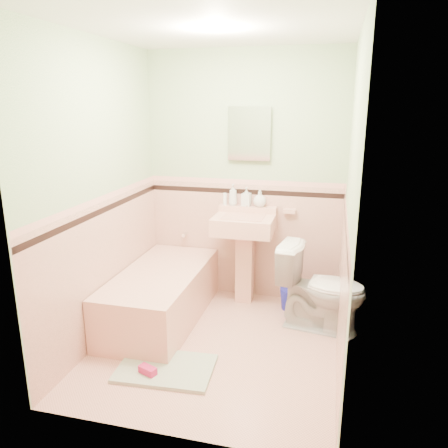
% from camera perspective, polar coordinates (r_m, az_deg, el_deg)
% --- Properties ---
extents(floor, '(2.20, 2.20, 0.00)m').
position_cam_1_polar(floor, '(3.88, -0.93, -15.36)').
color(floor, '#E7AB97').
rests_on(floor, ground).
extents(ceiling, '(2.20, 2.20, 0.00)m').
position_cam_1_polar(ceiling, '(3.38, -1.13, 24.15)').
color(ceiling, white).
rests_on(ceiling, ground).
extents(wall_back, '(2.50, 0.00, 2.50)m').
position_cam_1_polar(wall_back, '(4.47, 2.67, 5.89)').
color(wall_back, beige).
rests_on(wall_back, ground).
extents(wall_front, '(2.50, 0.00, 2.50)m').
position_cam_1_polar(wall_front, '(2.41, -7.87, -2.50)').
color(wall_front, beige).
rests_on(wall_front, ground).
extents(wall_left, '(0.00, 2.50, 2.50)m').
position_cam_1_polar(wall_left, '(3.80, -15.78, 3.65)').
color(wall_left, beige).
rests_on(wall_left, ground).
extents(wall_right, '(0.00, 2.50, 2.50)m').
position_cam_1_polar(wall_right, '(3.31, 15.96, 1.95)').
color(wall_right, beige).
rests_on(wall_right, ground).
extents(wainscot_back, '(2.00, 0.00, 2.00)m').
position_cam_1_polar(wainscot_back, '(4.61, 2.54, -2.13)').
color(wainscot_back, beige).
rests_on(wainscot_back, ground).
extents(wainscot_front, '(2.00, 0.00, 2.00)m').
position_cam_1_polar(wainscot_front, '(2.69, -7.25, -15.72)').
color(wainscot_front, beige).
rests_on(wainscot_front, ground).
extents(wainscot_left, '(0.00, 2.20, 2.20)m').
position_cam_1_polar(wainscot_left, '(3.97, -14.95, -5.58)').
color(wainscot_left, beige).
rests_on(wainscot_left, ground).
extents(wainscot_right, '(0.00, 2.20, 2.20)m').
position_cam_1_polar(wainscot_right, '(3.51, 14.98, -8.42)').
color(wainscot_right, beige).
rests_on(wainscot_right, ground).
extents(accent_back, '(2.00, 0.00, 2.00)m').
position_cam_1_polar(accent_back, '(4.48, 2.61, 4.21)').
color(accent_back, black).
rests_on(accent_back, ground).
extents(accent_front, '(2.00, 0.00, 2.00)m').
position_cam_1_polar(accent_front, '(2.47, -7.60, -5.25)').
color(accent_front, black).
rests_on(accent_front, ground).
extents(accent_left, '(0.00, 2.20, 2.20)m').
position_cam_1_polar(accent_left, '(3.82, -15.40, 1.73)').
color(accent_left, black).
rests_on(accent_left, ground).
extents(accent_right, '(0.00, 2.20, 2.20)m').
position_cam_1_polar(accent_right, '(3.34, 15.49, -0.20)').
color(accent_right, black).
rests_on(accent_right, ground).
extents(cap_back, '(2.00, 0.00, 2.00)m').
position_cam_1_polar(cap_back, '(4.46, 2.62, 5.48)').
color(cap_back, '#E7A596').
rests_on(cap_back, ground).
extents(cap_front, '(2.00, 0.00, 2.00)m').
position_cam_1_polar(cap_front, '(2.43, -7.69, -3.04)').
color(cap_front, '#E7A596').
rests_on(cap_front, ground).
extents(cap_left, '(0.00, 2.20, 2.20)m').
position_cam_1_polar(cap_left, '(3.80, -15.51, 3.19)').
color(cap_left, '#E7A596').
rests_on(cap_left, ground).
extents(cap_right, '(0.00, 2.20, 2.20)m').
position_cam_1_polar(cap_right, '(3.31, 15.61, 1.47)').
color(cap_right, '#E7A596').
rests_on(cap_right, ground).
extents(bathtub, '(0.70, 1.50, 0.45)m').
position_cam_1_polar(bathtub, '(4.24, -8.13, -9.32)').
color(bathtub, '#E2A38E').
rests_on(bathtub, floor).
extents(tub_faucet, '(0.04, 0.12, 0.04)m').
position_cam_1_polar(tub_faucet, '(4.73, -5.05, -1.35)').
color(tub_faucet, silver).
rests_on(tub_faucet, wall_back).
extents(sink, '(0.59, 0.48, 0.92)m').
position_cam_1_polar(sink, '(4.43, 2.56, -4.75)').
color(sink, '#E2A38E').
rests_on(sink, floor).
extents(sink_faucet, '(0.02, 0.02, 0.10)m').
position_cam_1_polar(sink_faucet, '(4.42, 3.00, 1.82)').
color(sink_faucet, silver).
rests_on(sink_faucet, sink).
extents(medicine_cabinet, '(0.39, 0.04, 0.49)m').
position_cam_1_polar(medicine_cabinet, '(4.38, 3.32, 11.62)').
color(medicine_cabinet, white).
rests_on(medicine_cabinet, wall_back).
extents(soap_dish, '(0.12, 0.07, 0.04)m').
position_cam_1_polar(soap_dish, '(4.42, 8.50, 1.67)').
color(soap_dish, '#E2A38E').
rests_on(soap_dish, wall_back).
extents(soap_bottle_left, '(0.09, 0.09, 0.21)m').
position_cam_1_polar(soap_bottle_left, '(4.46, 1.18, 3.81)').
color(soap_bottle_left, '#B2B2B2').
rests_on(soap_bottle_left, sink).
extents(soap_bottle_mid, '(0.09, 0.10, 0.19)m').
position_cam_1_polar(soap_bottle_mid, '(4.44, 2.91, 3.57)').
color(soap_bottle_mid, '#B2B2B2').
rests_on(soap_bottle_mid, sink).
extents(soap_bottle_right, '(0.16, 0.16, 0.17)m').
position_cam_1_polar(soap_bottle_right, '(4.42, 4.66, 3.31)').
color(soap_bottle_right, '#B2B2B2').
rests_on(soap_bottle_right, sink).
extents(tube, '(0.04, 0.04, 0.12)m').
position_cam_1_polar(tube, '(4.49, 0.13, 3.27)').
color(tube, white).
rests_on(tube, sink).
extents(toilet, '(0.83, 0.55, 0.78)m').
position_cam_1_polar(toilet, '(4.06, 12.54, -8.14)').
color(toilet, white).
rests_on(toilet, floor).
extents(bucket, '(0.27, 0.27, 0.21)m').
position_cam_1_polar(bucket, '(4.49, 8.61, -9.56)').
color(bucket, '#171DAA').
rests_on(bucket, floor).
extents(bath_mat, '(0.76, 0.53, 0.03)m').
position_cam_1_polar(bath_mat, '(3.59, -7.55, -18.07)').
color(bath_mat, '#9BAD90').
rests_on(bath_mat, floor).
extents(shoe, '(0.15, 0.11, 0.06)m').
position_cam_1_polar(shoe, '(3.51, -9.87, -18.16)').
color(shoe, '#BF1E59').
rests_on(shoe, bath_mat).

